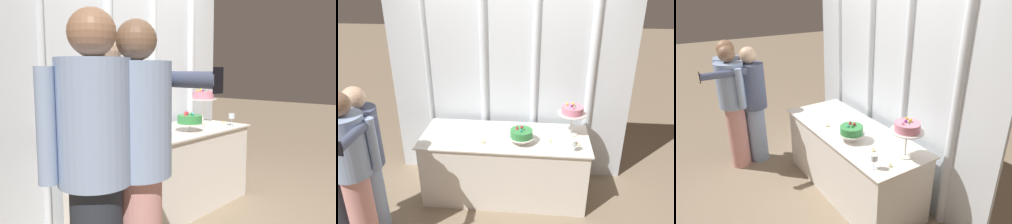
# 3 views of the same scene
# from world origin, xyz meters

# --- Properties ---
(ground_plane) EXTENTS (24.00, 24.00, 0.00)m
(ground_plane) POSITION_xyz_m (0.00, 0.00, 0.00)
(ground_plane) COLOR gray
(draped_curtain) EXTENTS (2.95, 0.15, 2.90)m
(draped_curtain) POSITION_xyz_m (0.03, 0.60, 1.50)
(draped_curtain) COLOR silver
(draped_curtain) RESTS_ON ground_plane
(cake_table) EXTENTS (1.92, 0.77, 0.80)m
(cake_table) POSITION_xyz_m (0.00, 0.10, 0.40)
(cake_table) COLOR white
(cake_table) RESTS_ON ground_plane
(cake_display_nearleft) EXTENTS (0.29, 0.29, 0.21)m
(cake_display_nearleft) POSITION_xyz_m (0.19, -0.03, 0.91)
(cake_display_nearleft) COLOR silver
(cake_display_nearleft) RESTS_ON cake_table
(cake_display_nearright) EXTENTS (0.32, 0.32, 0.39)m
(cake_display_nearright) POSITION_xyz_m (0.75, 0.21, 1.09)
(cake_display_nearright) COLOR silver
(cake_display_nearright) RESTS_ON cake_table
(wine_glass) EXTENTS (0.07, 0.07, 0.14)m
(wine_glass) POSITION_xyz_m (0.75, -0.17, 0.90)
(wine_glass) COLOR silver
(wine_glass) RESTS_ON cake_table
(tealight_far_left) EXTENTS (0.05, 0.05, 0.04)m
(tealight_far_left) POSITION_xyz_m (-0.23, -0.08, 0.81)
(tealight_far_left) COLOR beige
(tealight_far_left) RESTS_ON cake_table
(tealight_near_left) EXTENTS (0.04, 0.04, 0.03)m
(tealight_near_left) POSITION_xyz_m (0.51, 0.01, 0.81)
(tealight_near_left) COLOR beige
(tealight_near_left) RESTS_ON cake_table
(tealight_near_right) EXTENTS (0.04, 0.04, 0.03)m
(tealight_near_right) POSITION_xyz_m (0.82, -0.03, 0.81)
(tealight_near_right) COLOR beige
(tealight_near_right) RESTS_ON cake_table
(guest_girl_blue_dress) EXTENTS (0.47, 0.87, 1.61)m
(guest_girl_blue_dress) POSITION_xyz_m (-1.30, -0.62, 0.88)
(guest_girl_blue_dress) COLOR #93ADD6
(guest_girl_blue_dress) RESTS_ON ground_plane
(guest_man_dark_suit) EXTENTS (0.50, 0.43, 1.65)m
(guest_man_dark_suit) POSITION_xyz_m (-1.29, -0.87, 0.90)
(guest_man_dark_suit) COLOR #D6938E
(guest_man_dark_suit) RESTS_ON ground_plane
(guest_man_pink_jacket) EXTENTS (0.49, 0.44, 1.69)m
(guest_man_pink_jacket) POSITION_xyz_m (-1.52, -0.83, 0.92)
(guest_man_pink_jacket) COLOR #282D38
(guest_man_pink_jacket) RESTS_ON ground_plane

